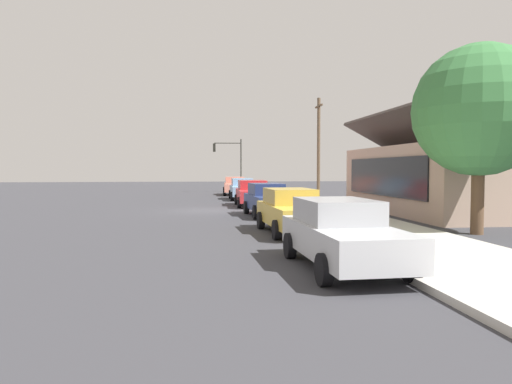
{
  "coord_description": "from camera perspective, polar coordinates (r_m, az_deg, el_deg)",
  "views": [
    {
      "loc": [
        26.77,
        -0.77,
        2.32
      ],
      "look_at": [
        1.87,
        2.34,
        1.1
      ],
      "focal_mm": 33.77,
      "sensor_mm": 36.0,
      "label": 1
    }
  ],
  "objects": [
    {
      "name": "traffic_light_main",
      "position": [
        46.86,
        -3.08,
        4.21
      ],
      "size": [
        0.37,
        2.79,
        5.2
      ],
      "color": "#383833",
      "rests_on": "ground"
    },
    {
      "name": "car_coral",
      "position": [
        42.53,
        -2.53,
        0.75
      ],
      "size": [
        4.78,
        2.26,
        1.59
      ],
      "rotation": [
        0.0,
        0.0,
        -0.05
      ],
      "color": "#EA8C75",
      "rests_on": "ground"
    },
    {
      "name": "storefront_building",
      "position": [
        27.03,
        21.03,
        1.66
      ],
      "size": [
        12.88,
        6.6,
        5.28
      ],
      "color": "tan",
      "rests_on": "ground"
    },
    {
      "name": "car_navy",
      "position": [
        23.61,
        1.37,
        -0.88
      ],
      "size": [
        4.59,
        2.1,
        1.59
      ],
      "rotation": [
        0.0,
        0.0,
        0.05
      ],
      "color": "navy",
      "rests_on": "ground"
    },
    {
      "name": "ground_plane",
      "position": [
        26.88,
        -5.46,
        -2.19
      ],
      "size": [
        120.0,
        120.0,
        0.0
      ],
      "primitive_type": "plane",
      "color": "#38383D"
    },
    {
      "name": "sidewalk_curb",
      "position": [
        27.61,
        6.24,
        -1.89
      ],
      "size": [
        60.0,
        4.2,
        0.16
      ],
      "primitive_type": "cube",
      "color": "beige",
      "rests_on": "ground"
    },
    {
      "name": "utility_pole_wooden",
      "position": [
        35.8,
        7.43,
        5.33
      ],
      "size": [
        1.8,
        0.24,
        7.5
      ],
      "color": "brown",
      "rests_on": "ground"
    },
    {
      "name": "car_cherry",
      "position": [
        29.87,
        -0.39,
        -0.11
      ],
      "size": [
        4.93,
        2.2,
        1.59
      ],
      "rotation": [
        0.0,
        0.0,
        -0.03
      ],
      "color": "red",
      "rests_on": "ground"
    },
    {
      "name": "car_skyblue",
      "position": [
        36.2,
        -1.63,
        0.39
      ],
      "size": [
        4.71,
        2.01,
        1.59
      ],
      "rotation": [
        0.0,
        0.0,
        -0.02
      ],
      "color": "#8CB7E0",
      "rests_on": "ground"
    },
    {
      "name": "shade_tree",
      "position": [
        18.74,
        24.95,
        8.73
      ],
      "size": [
        4.62,
        4.62,
        6.67
      ],
      "color": "brown",
      "rests_on": "ground"
    },
    {
      "name": "car_silver",
      "position": [
        11.42,
        10.11,
        -4.84
      ],
      "size": [
        4.89,
        2.17,
        1.59
      ],
      "rotation": [
        0.0,
        0.0,
        0.03
      ],
      "color": "silver",
      "rests_on": "ground"
    },
    {
      "name": "car_mustard",
      "position": [
        17.39,
        4.27,
        -2.2
      ],
      "size": [
        4.8,
        2.17,
        1.59
      ],
      "rotation": [
        0.0,
        0.0,
        0.04
      ],
      "color": "gold",
      "rests_on": "ground"
    },
    {
      "name": "fire_hydrant_red",
      "position": [
        40.61,
        -0.09,
        0.21
      ],
      "size": [
        0.22,
        0.22,
        0.71
      ],
      "color": "red",
      "rests_on": "sidewalk_curb"
    }
  ]
}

